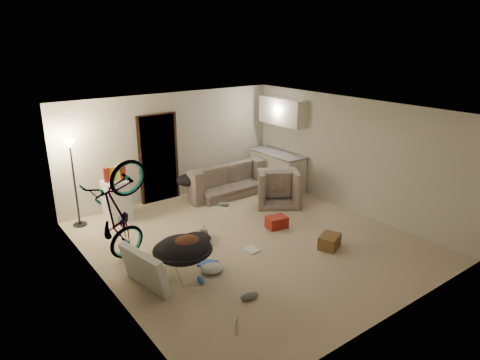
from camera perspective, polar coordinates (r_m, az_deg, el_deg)
floor at (r=8.27m, az=1.35°, el=-8.14°), size 5.50×6.00×0.02m
ceiling at (r=7.47m, az=1.50°, el=9.37°), size 5.50×6.00×0.02m
wall_back at (r=10.23m, az=-9.01°, el=4.48°), size 5.50×0.02×2.50m
wall_front at (r=5.88m, az=19.88°, el=-7.37°), size 5.50×0.02×2.50m
wall_left at (r=6.56m, az=-18.04°, el=-4.40°), size 0.02×6.00×2.50m
wall_right at (r=9.65m, az=14.49°, el=3.26°), size 0.02×6.00×2.50m
doorway at (r=10.08m, az=-10.85°, el=2.82°), size 0.85×0.10×2.04m
door_trim at (r=10.05m, az=-10.77°, el=2.78°), size 0.97×0.04×2.10m
floor_lamp at (r=9.06m, az=-21.47°, el=1.92°), size 0.28×0.28×1.81m
kitchen_counter at (r=10.97m, az=5.01°, el=1.23°), size 0.60×1.50×0.88m
counter_top at (r=10.84m, az=5.08°, el=3.55°), size 0.64×1.54×0.04m
kitchen_uppers at (r=10.70m, az=5.77°, el=9.09°), size 0.38×1.40×0.65m
sofa at (r=10.54m, az=-2.36°, el=-0.29°), size 2.02×0.80×0.59m
armchair at (r=10.06m, az=4.89°, el=-1.19°), size 1.26×1.22×0.62m
bicycle at (r=7.54m, az=-15.72°, el=-7.40°), size 1.98×1.09×1.09m
book_asset at (r=5.95m, az=-0.55°, el=-19.92°), size 0.27×0.28×0.02m
mini_fridge at (r=9.46m, az=-16.11°, el=-2.52°), size 0.50×0.50×0.83m
snack_box_0 at (r=9.22m, az=-17.42°, el=0.64°), size 0.10×0.07×0.30m
snack_box_1 at (r=9.25m, az=-16.72°, el=0.78°), size 0.10×0.07×0.30m
snack_box_2 at (r=9.29m, az=-16.03°, el=0.92°), size 0.11×0.08×0.30m
snack_box_3 at (r=9.33m, az=-15.35°, el=1.06°), size 0.11×0.08×0.30m
saucer_chair at (r=6.99m, az=-7.61°, el=-9.84°), size 0.95×0.95×0.68m
hoodie at (r=6.89m, az=-7.20°, el=-8.37°), size 0.54×0.47×0.22m
sofa_drape at (r=9.99m, az=-6.89°, el=-0.01°), size 0.65×0.58×0.28m
tv_box at (r=6.83m, az=-12.63°, el=-11.60°), size 0.43×1.02×0.67m
drink_case_a at (r=8.12m, az=11.85°, el=-8.04°), size 0.53×0.46×0.25m
drink_case_b at (r=8.78m, az=4.93°, el=-5.61°), size 0.45×0.36×0.23m
juicer at (r=8.41m, az=-4.87°, el=-6.84°), size 0.18×0.18×0.25m
newspaper at (r=9.92m, az=-2.78°, el=-3.33°), size 0.68×0.73×0.01m
book_blue at (r=7.49m, az=-4.33°, el=-11.03°), size 0.40×0.40×0.03m
book_white at (r=7.90m, az=1.54°, el=-9.29°), size 0.23×0.29×0.03m
shoe_1 at (r=9.82m, az=-2.18°, el=-3.26°), size 0.25×0.29×0.10m
shoe_2 at (r=6.99m, az=-5.30°, el=-13.12°), size 0.17×0.26×0.09m
shoe_3 at (r=6.57m, az=1.25°, el=-15.23°), size 0.32×0.18×0.11m
clothes_lump_a at (r=8.15m, az=-5.91°, el=-7.82°), size 0.69×0.63×0.19m
clothes_lump_c at (r=7.25m, az=-3.77°, el=-11.68°), size 0.47×0.44×0.12m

